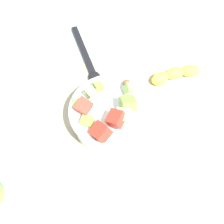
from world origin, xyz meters
The scene contains 5 objects.
ground_plane centered at (0.00, 0.00, 0.00)m, with size 2.40×2.40×0.00m, color silver.
placemat centered at (0.00, 0.00, 0.00)m, with size 0.45×0.37×0.01m, color tan.
salad_bowl centered at (-0.01, -0.01, 0.04)m, with size 0.22×0.22×0.12m.
serving_spoon centered at (-0.20, 0.04, 0.01)m, with size 0.25×0.08×0.01m.
banana_whole centered at (-0.03, 0.22, 0.02)m, with size 0.07×0.15×0.04m.
Camera 1 is at (0.34, -0.23, 0.74)m, focal length 51.42 mm.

